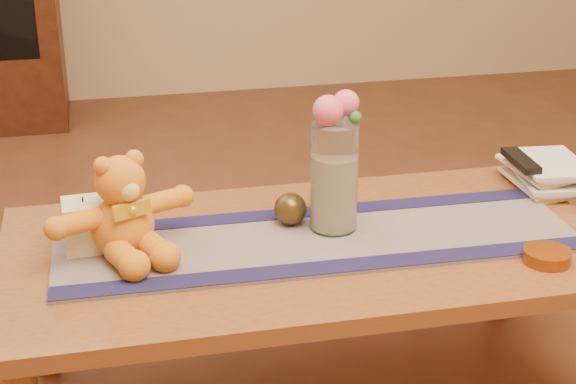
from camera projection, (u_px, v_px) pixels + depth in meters
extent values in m
cube|color=brown|center=(309.00, 250.00, 2.04)|extent=(1.40, 0.70, 0.04)
cylinder|color=brown|center=(40.00, 302.00, 2.26)|extent=(0.07, 0.07, 0.41)
cylinder|color=brown|center=(501.00, 253.00, 2.51)|extent=(0.07, 0.07, 0.41)
cube|color=#171943|center=(318.00, 240.00, 2.03)|extent=(1.21, 0.37, 0.01)
cube|color=#18153F|center=(334.00, 267.00, 1.90)|extent=(1.20, 0.08, 0.00)
cube|color=#18153F|center=(304.00, 212.00, 2.16)|extent=(1.20, 0.08, 0.00)
cube|color=beige|center=(85.00, 225.00, 1.96)|extent=(0.10, 0.10, 0.11)
cylinder|color=black|center=(83.00, 199.00, 1.94)|extent=(0.00, 0.00, 0.01)
cylinder|color=silver|center=(334.00, 177.00, 2.03)|extent=(0.11, 0.11, 0.26)
cylinder|color=beige|center=(334.00, 192.00, 2.04)|extent=(0.09, 0.09, 0.18)
sphere|color=#ED537B|center=(328.00, 110.00, 1.95)|extent=(0.07, 0.07, 0.07)
sphere|color=#ED537B|center=(346.00, 103.00, 1.97)|extent=(0.06, 0.06, 0.06)
sphere|color=#455E97|center=(336.00, 107.00, 2.00)|extent=(0.04, 0.04, 0.04)
sphere|color=#455E97|center=(320.00, 113.00, 1.98)|extent=(0.04, 0.04, 0.04)
sphere|color=#33662D|center=(355.00, 117.00, 1.96)|extent=(0.03, 0.03, 0.03)
sphere|color=#453317|center=(290.00, 209.00, 2.08)|extent=(0.09, 0.09, 0.08)
imported|color=beige|center=(516.00, 186.00, 2.31)|extent=(0.17, 0.22, 0.02)
imported|color=beige|center=(519.00, 179.00, 2.30)|extent=(0.19, 0.24, 0.02)
imported|color=beige|center=(515.00, 172.00, 2.30)|extent=(0.18, 0.23, 0.02)
imported|color=beige|center=(520.00, 166.00, 2.29)|extent=(0.19, 0.24, 0.02)
cube|color=black|center=(521.00, 160.00, 2.27)|extent=(0.05, 0.16, 0.02)
cylinder|color=#BF5914|center=(547.00, 256.00, 1.93)|extent=(0.14, 0.14, 0.03)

